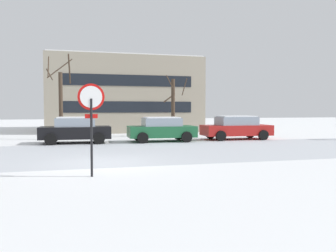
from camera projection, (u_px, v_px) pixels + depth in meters
ground_plane at (105, 164)px, 12.51m from camera, size 120.00×120.00×0.00m
road_surface at (99, 153)px, 15.52m from camera, size 80.00×8.24×0.00m
stop_sign at (91, 112)px, 9.97m from camera, size 0.76×0.10×2.67m
parked_car_black at (75, 130)px, 20.07m from camera, size 4.00×2.18×1.51m
parked_car_green at (162, 129)px, 21.09m from camera, size 4.05×2.14×1.48m
parked_car_red at (236, 127)px, 22.60m from camera, size 4.45×2.14×1.53m
tree_far_mid at (173, 107)px, 24.95m from camera, size 1.57×1.68×4.37m
tree_far_right at (61, 100)px, 22.52m from camera, size 1.67×1.80×5.45m
building_far_left at (121, 96)px, 33.56m from camera, size 13.07×11.26×6.50m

